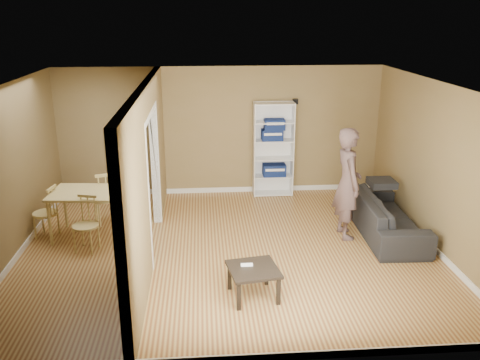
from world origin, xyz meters
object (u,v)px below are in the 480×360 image
person (348,174)px  coffee_table (253,272)px  sofa (387,210)px  chair_far (106,197)px  chair_left (45,212)px  chair_near (85,224)px  dining_table (91,196)px  bookshelf (273,149)px

person → coffee_table: 2.62m
sofa → chair_far: 4.88m
person → coffee_table: person is taller
coffee_table → chair_left: bearing=146.5°
chair_near → chair_far: 1.12m
dining_table → chair_far: (0.12, 0.58, -0.23)m
sofa → chair_far: (-4.80, 0.84, 0.06)m
bookshelf → chair_far: bearing=-157.2°
person → dining_table: size_ratio=1.71×
sofa → chair_near: bearing=95.1°
sofa → chair_far: size_ratio=2.29×
chair_left → sofa: bearing=96.8°
sofa → chair_left: 5.71m
sofa → person: (-0.71, -0.03, 0.67)m
person → chair_left: (-4.99, 0.33, -0.65)m
bookshelf → sofa: bearing=-52.8°
person → chair_far: person is taller
chair_far → person: bearing=149.2°
person → chair_far: bearing=74.9°
chair_near → bookshelf: bearing=50.5°
dining_table → chair_far: bearing=78.1°
chair_left → chair_near: (0.77, -0.58, -0.00)m
sofa → coffee_table: 3.07m
sofa → person: size_ratio=1.02×
bookshelf → dining_table: bookshelf is taller
sofa → person: 0.98m
chair_far → chair_near: bearing=64.7°
person → bookshelf: bearing=19.9°
coffee_table → chair_far: bearing=131.2°
coffee_table → dining_table: (-2.48, 2.12, 0.36)m
coffee_table → dining_table: size_ratio=0.49×
sofa → chair_left: chair_left is taller
sofa → dining_table: (-4.92, 0.26, 0.29)m
bookshelf → chair_near: bearing=-143.4°
person → coffee_table: (-1.73, -1.82, -0.73)m
coffee_table → chair_far: chair_far is taller
dining_table → chair_far: size_ratio=1.31×
person → bookshelf: (-0.93, 2.19, -0.14)m
bookshelf → coffee_table: (-0.80, -4.02, -0.60)m
chair_left → chair_near: 0.97m
sofa → chair_left: bearing=88.9°
chair_left → person: bearing=96.1°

